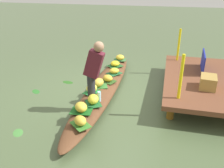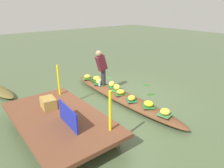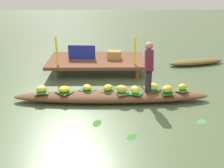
# 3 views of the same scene
# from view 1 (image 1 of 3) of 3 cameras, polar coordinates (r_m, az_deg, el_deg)

# --- Properties ---
(canal_water) EXTENTS (40.00, 40.00, 0.00)m
(canal_water) POSITION_cam_1_polar(r_m,az_deg,el_deg) (5.78, -1.97, -1.92)
(canal_water) COLOR #485A39
(canal_water) RESTS_ON ground
(dock_platform) EXTENTS (3.20, 1.80, 0.43)m
(dock_platform) POSITION_cam_1_polar(r_m,az_deg,el_deg) (5.92, 21.40, 0.90)
(dock_platform) COLOR brown
(dock_platform) RESTS_ON ground
(vendor_boat) EXTENTS (4.98, 0.67, 0.26)m
(vendor_boat) POSITION_cam_1_polar(r_m,az_deg,el_deg) (5.72, -1.99, -0.76)
(vendor_boat) COLOR brown
(vendor_boat) RESTS_ON ground
(leaf_mat_0) EXTENTS (0.46, 0.44, 0.01)m
(leaf_mat_0) POSITION_cam_1_polar(r_m,az_deg,el_deg) (6.20, 0.54, 2.62)
(leaf_mat_0) COLOR #236134
(leaf_mat_0) RESTS_ON vendor_boat
(banana_bunch_0) EXTENTS (0.31, 0.33, 0.15)m
(banana_bunch_0) POSITION_cam_1_polar(r_m,az_deg,el_deg) (6.17, 0.54, 3.25)
(banana_bunch_0) COLOR gold
(banana_bunch_0) RESTS_ON vendor_boat
(leaf_mat_1) EXTENTS (0.42, 0.37, 0.01)m
(leaf_mat_1) POSITION_cam_1_polar(r_m,az_deg,el_deg) (5.19, -4.95, -2.01)
(leaf_mat_1) COLOR #1F7230
(leaf_mat_1) RESTS_ON vendor_boat
(banana_bunch_1) EXTENTS (0.31, 0.31, 0.20)m
(banana_bunch_1) POSITION_cam_1_polar(r_m,az_deg,el_deg) (5.14, -4.99, -1.04)
(banana_bunch_1) COLOR #F5E549
(banana_bunch_1) RESTS_ON vendor_boat
(leaf_mat_2) EXTENTS (0.41, 0.47, 0.01)m
(leaf_mat_2) POSITION_cam_1_polar(r_m,az_deg,el_deg) (5.46, -3.27, -0.55)
(leaf_mat_2) COLOR #347331
(leaf_mat_2) RESTS_ON vendor_boat
(banana_bunch_2) EXTENTS (0.32, 0.28, 0.19)m
(banana_bunch_2) POSITION_cam_1_polar(r_m,az_deg,el_deg) (5.42, -3.29, 0.37)
(banana_bunch_2) COLOR gold
(banana_bunch_2) RESTS_ON vendor_boat
(leaf_mat_3) EXTENTS (0.40, 0.45, 0.01)m
(leaf_mat_3) POSITION_cam_1_polar(r_m,az_deg,el_deg) (5.72, -1.03, 0.72)
(leaf_mat_3) COLOR #2F541F
(leaf_mat_3) RESTS_ON vendor_boat
(banana_bunch_3) EXTENTS (0.33, 0.34, 0.16)m
(banana_bunch_3) POSITION_cam_1_polar(r_m,az_deg,el_deg) (5.69, -1.04, 1.44)
(banana_bunch_3) COLOR gold
(banana_bunch_3) RESTS_ON vendor_boat
(leaf_mat_4) EXTENTS (0.42, 0.44, 0.01)m
(leaf_mat_4) POSITION_cam_1_polar(r_m,az_deg,el_deg) (4.12, -7.69, -9.77)
(leaf_mat_4) COLOR #3A7B2C
(leaf_mat_4) RESTS_ON vendor_boat
(banana_bunch_4) EXTENTS (0.31, 0.32, 0.16)m
(banana_bunch_4) POSITION_cam_1_polar(r_m,az_deg,el_deg) (4.07, -7.75, -8.85)
(banana_bunch_4) COLOR gold
(banana_bunch_4) RESTS_ON vendor_boat
(leaf_mat_5) EXTENTS (0.39, 0.42, 0.01)m
(leaf_mat_5) POSITION_cam_1_polar(r_m,az_deg,el_deg) (7.27, 1.96, 5.94)
(leaf_mat_5) COLOR #3B703D
(leaf_mat_5) RESTS_ON vendor_boat
(banana_bunch_5) EXTENTS (0.35, 0.36, 0.16)m
(banana_bunch_5) POSITION_cam_1_polar(r_m,az_deg,el_deg) (7.24, 1.97, 6.53)
(banana_bunch_5) COLOR yellow
(banana_bunch_5) RESTS_ON vendor_boat
(leaf_mat_6) EXTENTS (0.46, 0.43, 0.01)m
(leaf_mat_6) POSITION_cam_1_polar(r_m,az_deg,el_deg) (4.73, -4.59, -4.72)
(leaf_mat_6) COLOR #21632E
(leaf_mat_6) RESTS_ON vendor_boat
(banana_bunch_6) EXTENTS (0.33, 0.30, 0.19)m
(banana_bunch_6) POSITION_cam_1_polar(r_m,az_deg,el_deg) (4.69, -4.62, -3.71)
(banana_bunch_6) COLOR yellow
(banana_bunch_6) RESTS_ON vendor_boat
(leaf_mat_7) EXTENTS (0.51, 0.51, 0.01)m
(leaf_mat_7) POSITION_cam_1_polar(r_m,az_deg,el_deg) (6.74, 0.76, 4.45)
(leaf_mat_7) COLOR #27612A
(leaf_mat_7) RESTS_ON vendor_boat
(banana_bunch_7) EXTENTS (0.29, 0.27, 0.15)m
(banana_bunch_7) POSITION_cam_1_polar(r_m,az_deg,el_deg) (6.71, 0.76, 5.03)
(banana_bunch_7) COLOR yellow
(banana_bunch_7) RESTS_ON vendor_boat
(leaf_mat_8) EXTENTS (0.33, 0.43, 0.01)m
(leaf_mat_8) POSITION_cam_1_polar(r_m,az_deg,el_deg) (4.50, -7.50, -6.55)
(leaf_mat_8) COLOR #1A5A1D
(leaf_mat_8) RESTS_ON vendor_boat
(banana_bunch_8) EXTENTS (0.36, 0.35, 0.18)m
(banana_bunch_8) POSITION_cam_1_polar(r_m,az_deg,el_deg) (4.46, -7.56, -5.58)
(banana_bunch_8) COLOR gold
(banana_bunch_8) RESTS_ON vendor_boat
(vendor_person) EXTENTS (0.20, 0.42, 1.24)m
(vendor_person) POSITION_cam_1_polar(r_m,az_deg,el_deg) (4.56, -4.43, 3.79)
(vendor_person) COLOR #28282D
(vendor_person) RESTS_ON vendor_boat
(water_bottle) EXTENTS (0.07, 0.07, 0.21)m
(water_bottle) POSITION_cam_1_polar(r_m,az_deg,el_deg) (4.77, -3.15, -3.05)
(water_bottle) COLOR #AED9EB
(water_bottle) RESTS_ON vendor_boat
(market_banner) EXTENTS (0.90, 0.08, 0.46)m
(market_banner) POSITION_cam_1_polar(r_m,az_deg,el_deg) (6.29, 21.33, 5.09)
(market_banner) COLOR #1B2699
(market_banner) RESTS_ON dock_platform
(railing_post_west) EXTENTS (0.06, 0.06, 0.89)m
(railing_post_west) POSITION_cam_1_polar(r_m,az_deg,el_deg) (6.85, 15.99, 9.18)
(railing_post_west) COLOR yellow
(railing_post_west) RESTS_ON dock_platform
(railing_post_east) EXTENTS (0.06, 0.06, 0.89)m
(railing_post_east) POSITION_cam_1_polar(r_m,az_deg,el_deg) (4.56, 16.49, 1.64)
(railing_post_east) COLOR yellow
(railing_post_east) RESTS_ON dock_platform
(produce_crate) EXTENTS (0.48, 0.37, 0.27)m
(produce_crate) POSITION_cam_1_polar(r_m,az_deg,el_deg) (5.33, 22.40, 0.43)
(produce_crate) COLOR #A17F3D
(produce_crate) RESTS_ON dock_platform
(drifting_plant_0) EXTENTS (0.25, 0.34, 0.01)m
(drifting_plant_0) POSITION_cam_1_polar(r_m,az_deg,el_deg) (6.41, -10.73, 0.43)
(drifting_plant_0) COLOR #26591B
(drifting_plant_0) RESTS_ON ground
(drifting_plant_1) EXTENTS (0.32, 0.30, 0.01)m
(drifting_plant_1) POSITION_cam_1_polar(r_m,az_deg,el_deg) (4.66, -21.98, -10.94)
(drifting_plant_1) COLOR #418037
(drifting_plant_1) RESTS_ON ground
(drifting_plant_2) EXTENTS (0.31, 0.32, 0.01)m
(drifting_plant_2) POSITION_cam_1_polar(r_m,az_deg,el_deg) (6.09, -18.08, -1.74)
(drifting_plant_2) COLOR #296925
(drifting_plant_2) RESTS_ON ground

